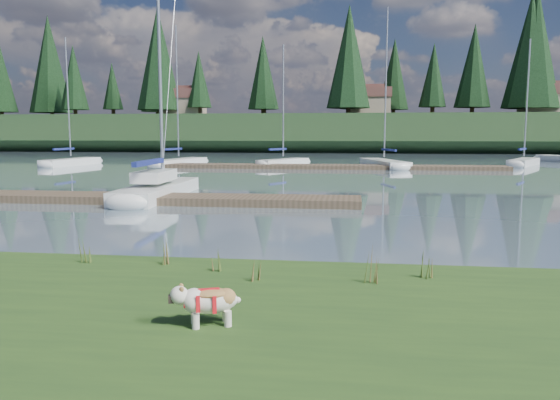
# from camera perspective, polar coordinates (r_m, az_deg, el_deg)

# --- Properties ---
(ground) EXTENTS (200.00, 200.00, 0.00)m
(ground) POSITION_cam_1_polar(r_m,az_deg,el_deg) (41.79, 2.52, 3.31)
(ground) COLOR slate
(ground) RESTS_ON ground
(bank) EXTENTS (60.00, 9.00, 0.35)m
(bank) POSITION_cam_1_polar(r_m,az_deg,el_deg) (7.11, -24.60, -14.95)
(bank) COLOR #2A4819
(bank) RESTS_ON ground
(ridge) EXTENTS (200.00, 20.00, 5.00)m
(ridge) POSITION_cam_1_polar(r_m,az_deg,el_deg) (84.62, 5.08, 6.90)
(ridge) COLOR black
(ridge) RESTS_ON ground
(bulldog) EXTENTS (0.89, 0.55, 0.52)m
(bulldog) POSITION_cam_1_polar(r_m,az_deg,el_deg) (7.01, -7.46, -10.30)
(bulldog) COLOR silver
(bulldog) RESTS_ON bank
(sailboat_main) EXTENTS (1.88, 8.33, 11.98)m
(sailboat_main) POSITION_cam_1_polar(r_m,az_deg,el_deg) (24.39, -12.17, 1.43)
(sailboat_main) COLOR silver
(sailboat_main) RESTS_ON ground
(dock_near) EXTENTS (16.00, 2.00, 0.30)m
(dock_near) POSITION_cam_1_polar(r_m,az_deg,el_deg) (22.07, -12.75, 0.12)
(dock_near) COLOR #4C3D2C
(dock_near) RESTS_ON ground
(dock_far) EXTENTS (26.00, 2.20, 0.30)m
(dock_far) POSITION_cam_1_polar(r_m,az_deg,el_deg) (41.66, 5.27, 3.48)
(dock_far) COLOR #4C3D2C
(dock_far) RESTS_ON ground
(sailboat_bg_0) EXTENTS (2.48, 7.33, 10.54)m
(sailboat_bg_0) POSITION_cam_1_polar(r_m,az_deg,el_deg) (49.34, -20.56, 3.82)
(sailboat_bg_0) COLOR silver
(sailboat_bg_0) RESTS_ON ground
(sailboat_bg_1) EXTENTS (3.37, 7.78, 11.45)m
(sailboat_bg_1) POSITION_cam_1_polar(r_m,az_deg,el_deg) (46.63, -10.09, 4.00)
(sailboat_bg_1) COLOR silver
(sailboat_bg_1) RESTS_ON ground
(sailboat_bg_2) EXTENTS (4.26, 6.26, 9.88)m
(sailboat_bg_2) POSITION_cam_1_polar(r_m,az_deg,el_deg) (45.42, 0.76, 4.04)
(sailboat_bg_2) COLOR silver
(sailboat_bg_2) RESTS_ON ground
(sailboat_bg_3) EXTENTS (4.00, 8.63, 12.44)m
(sailboat_bg_3) POSITION_cam_1_polar(r_m,az_deg,el_deg) (44.93, 10.50, 3.87)
(sailboat_bg_3) COLOR silver
(sailboat_bg_3) RESTS_ON ground
(sailboat_bg_4) EXTENTS (4.45, 6.79, 10.37)m
(sailboat_bg_4) POSITION_cam_1_polar(r_m,az_deg,el_deg) (50.13, 24.24, 3.70)
(sailboat_bg_4) COLOR silver
(sailboat_bg_4) RESTS_ON ground
(weed_0) EXTENTS (0.17, 0.14, 0.49)m
(weed_0) POSITION_cam_1_polar(r_m,az_deg,el_deg) (10.26, -12.01, -5.50)
(weed_0) COLOR #475B23
(weed_0) RESTS_ON bank
(weed_1) EXTENTS (0.17, 0.14, 0.43)m
(weed_1) POSITION_cam_1_polar(r_m,az_deg,el_deg) (9.64, -6.77, -6.36)
(weed_1) COLOR #475B23
(weed_1) RESTS_ON bank
(weed_2) EXTENTS (0.17, 0.14, 0.59)m
(weed_2) POSITION_cam_1_polar(r_m,az_deg,el_deg) (8.93, 9.57, -7.04)
(weed_2) COLOR #475B23
(weed_2) RESTS_ON bank
(weed_3) EXTENTS (0.17, 0.14, 0.55)m
(weed_3) POSITION_cam_1_polar(r_m,az_deg,el_deg) (10.82, -19.65, -4.98)
(weed_3) COLOR #475B23
(weed_3) RESTS_ON bank
(weed_4) EXTENTS (0.17, 0.14, 0.38)m
(weed_4) POSITION_cam_1_polar(r_m,az_deg,el_deg) (8.99, -2.53, -7.45)
(weed_4) COLOR #475B23
(weed_4) RESTS_ON bank
(weed_5) EXTENTS (0.17, 0.14, 0.52)m
(weed_5) POSITION_cam_1_polar(r_m,az_deg,el_deg) (9.45, 15.24, -6.61)
(weed_5) COLOR #475B23
(weed_5) RESTS_ON bank
(mud_lip) EXTENTS (60.00, 0.50, 0.14)m
(mud_lip) POSITION_cam_1_polar(r_m,az_deg,el_deg) (10.92, -12.18, -7.35)
(mud_lip) COLOR #33281C
(mud_lip) RESTS_ON ground
(conifer_1) EXTENTS (4.40, 4.40, 11.30)m
(conifer_1) POSITION_cam_1_polar(r_m,az_deg,el_deg) (93.75, -20.73, 11.87)
(conifer_1) COLOR #382619
(conifer_1) RESTS_ON ridge
(conifer_2) EXTENTS (6.60, 6.60, 16.05)m
(conifer_2) POSITION_cam_1_polar(r_m,az_deg,el_deg) (85.22, -12.58, 14.21)
(conifer_2) COLOR #382619
(conifer_2) RESTS_ON ridge
(conifer_3) EXTENTS (4.84, 4.84, 12.25)m
(conifer_3) POSITION_cam_1_polar(r_m,az_deg,el_deg) (85.12, -1.80, 13.15)
(conifer_3) COLOR #382619
(conifer_3) RESTS_ON ridge
(conifer_4) EXTENTS (6.16, 6.16, 15.10)m
(conifer_4) POSITION_cam_1_polar(r_m,az_deg,el_deg) (78.23, 7.21, 14.64)
(conifer_4) COLOR #382619
(conifer_4) RESTS_ON ridge
(conifer_5) EXTENTS (3.96, 3.96, 10.35)m
(conifer_5) POSITION_cam_1_polar(r_m,az_deg,el_deg) (82.73, 15.75, 12.44)
(conifer_5) COLOR #382619
(conifer_5) RESTS_ON ridge
(conifer_6) EXTENTS (7.04, 7.04, 17.00)m
(conifer_6) POSITION_cam_1_polar(r_m,az_deg,el_deg) (83.95, 25.11, 14.14)
(conifer_6) COLOR #382619
(conifer_6) RESTS_ON ridge
(house_0) EXTENTS (6.30, 5.30, 4.65)m
(house_0) POSITION_cam_1_polar(r_m,az_deg,el_deg) (85.59, -10.09, 10.05)
(house_0) COLOR gray
(house_0) RESTS_ON ridge
(house_1) EXTENTS (6.30, 5.30, 4.65)m
(house_1) POSITION_cam_1_polar(r_m,az_deg,el_deg) (82.70, 9.28, 10.17)
(house_1) COLOR gray
(house_1) RESTS_ON ridge
(house_2) EXTENTS (6.30, 5.30, 4.65)m
(house_2) POSITION_cam_1_polar(r_m,az_deg,el_deg) (84.88, 25.97, 9.47)
(house_2) COLOR gray
(house_2) RESTS_ON ridge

